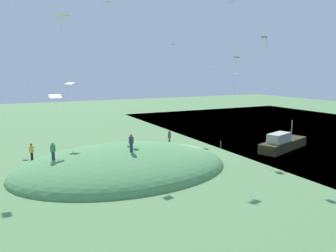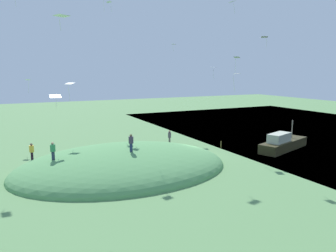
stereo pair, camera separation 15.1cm
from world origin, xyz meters
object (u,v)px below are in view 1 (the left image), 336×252
object	(u,v)px
person_near_shore	(31,150)
kite_0	(212,68)
kite_11	(27,81)
kite_1	(70,84)
kite_3	(55,97)
kite_12	(109,2)
kite_5	(173,45)
boat_on_lake	(282,143)
person_watching_kites	(53,149)
kite_7	(264,38)
kite_8	(62,16)
person_walking_path	(131,141)
mooring_post	(221,145)
person_with_child	(169,135)
kite_4	(236,59)
kite_2	(232,2)
kite_15	(236,75)

from	to	relation	value
person_near_shore	kite_0	world-z (taller)	kite_0
kite_11	kite_1	bearing A→B (deg)	112.38
kite_3	kite_12	bearing A→B (deg)	-130.47
kite_5	kite_11	xyz separation A→B (m)	(21.91, 0.46, -5.52)
boat_on_lake	person_watching_kites	distance (m)	27.75
kite_7	kite_12	bearing A→B (deg)	-45.61
kite_3	kite_8	world-z (taller)	kite_8
person_walking_path	kite_8	xyz separation A→B (m)	(6.60, 4.39, 10.58)
kite_7	kite_12	world-z (taller)	kite_12
mooring_post	kite_8	bearing A→B (deg)	24.01
kite_1	kite_12	bearing A→B (deg)	-131.63
kite_0	person_with_child	bearing A→B (deg)	30.94
person_watching_kites	kite_12	size ratio (longest dim) A/B	1.20
kite_7	kite_4	bearing A→B (deg)	-51.23
kite_1	kite_2	distance (m)	20.97
boat_on_lake	person_with_child	world-z (taller)	boat_on_lake
kite_1	kite_7	size ratio (longest dim) A/B	1.52
person_with_child	person_walking_path	bearing A→B (deg)	-154.25
boat_on_lake	kite_11	distance (m)	34.28
kite_11	kite_15	world-z (taller)	kite_15
kite_4	kite_5	world-z (taller)	kite_5
person_watching_kites	mooring_post	bearing A→B (deg)	174.98
person_with_child	kite_7	xyz separation A→B (m)	(-10.19, 5.15, 12.00)
kite_0	kite_4	bearing A→B (deg)	74.63
kite_5	person_with_child	bearing A→B (deg)	60.94
boat_on_lake	kite_4	world-z (taller)	kite_4
person_watching_kites	kite_2	xyz separation A→B (m)	(-20.80, -1.06, 15.06)
kite_1	kite_2	xyz separation A→B (m)	(-17.86, 5.69, 9.39)
person_with_child	person_watching_kites	bearing A→B (deg)	-177.32
person_watching_kites	kite_2	bearing A→B (deg)	169.73
kite_1	kite_11	bearing A→B (deg)	-67.62
kite_0	kite_4	world-z (taller)	kite_4
kite_1	kite_3	size ratio (longest dim) A/B	1.73
boat_on_lake	kite_7	bearing A→B (deg)	-39.99
person_with_child	kite_12	size ratio (longest dim) A/B	1.27
kite_4	mooring_post	size ratio (longest dim) A/B	2.47
kite_0	kite_2	bearing A→B (deg)	66.87
kite_5	kite_12	distance (m)	12.19
kite_0	kite_3	world-z (taller)	kite_0
kite_3	kite_7	distance (m)	25.08
person_watching_kites	kite_3	world-z (taller)	kite_3
person_watching_kites	kite_5	size ratio (longest dim) A/B	1.37
kite_8	kite_5	bearing A→B (deg)	-132.17
kite_1	kite_8	distance (m)	14.21
person_with_child	kite_15	distance (m)	11.09
mooring_post	kite_11	bearing A→B (deg)	-30.52
person_with_child	kite_15	size ratio (longest dim) A/B	0.80
kite_3	kite_0	bearing A→B (deg)	-163.48
person_with_child	person_watching_kites	world-z (taller)	person_watching_kites
person_near_shore	kite_7	distance (m)	29.32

